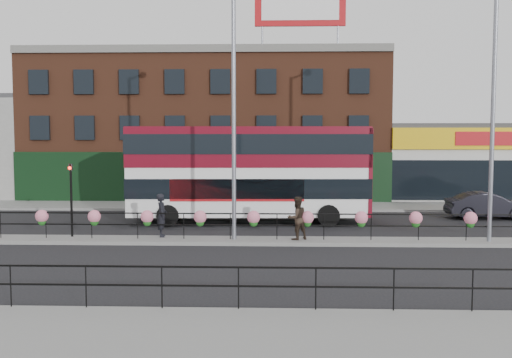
{
  "coord_description": "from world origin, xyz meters",
  "views": [
    {
      "loc": [
        0.98,
        -25.3,
        4.75
      ],
      "look_at": [
        0.0,
        3.0,
        2.5
      ],
      "focal_mm": 42.0,
      "sensor_mm": 36.0,
      "label": 1
    }
  ],
  "objects_px": {
    "lamp_column_west": "(234,82)",
    "lamp_column_east": "(491,79)",
    "car": "(488,205)",
    "pedestrian_b": "(297,218)",
    "pedestrian_a": "(162,215)",
    "double_decker_bus": "(249,164)"
  },
  "relations": [
    {
      "from": "pedestrian_b",
      "to": "lamp_column_west",
      "type": "distance_m",
      "value": 6.39
    },
    {
      "from": "car",
      "to": "pedestrian_a",
      "type": "relative_size",
      "value": 2.34
    },
    {
      "from": "pedestrian_b",
      "to": "lamp_column_east",
      "type": "bearing_deg",
      "value": 150.49
    },
    {
      "from": "pedestrian_a",
      "to": "pedestrian_b",
      "type": "xyz_separation_m",
      "value": [
        5.89,
        -0.52,
        -0.03
      ]
    },
    {
      "from": "car",
      "to": "lamp_column_west",
      "type": "bearing_deg",
      "value": 117.64
    },
    {
      "from": "lamp_column_east",
      "to": "lamp_column_west",
      "type": "bearing_deg",
      "value": 179.25
    },
    {
      "from": "lamp_column_west",
      "to": "double_decker_bus",
      "type": "bearing_deg",
      "value": 85.73
    },
    {
      "from": "pedestrian_b",
      "to": "lamp_column_east",
      "type": "height_order",
      "value": "lamp_column_east"
    },
    {
      "from": "car",
      "to": "lamp_column_east",
      "type": "height_order",
      "value": "lamp_column_east"
    },
    {
      "from": "lamp_column_east",
      "to": "car",
      "type": "bearing_deg",
      "value": 70.55
    },
    {
      "from": "pedestrian_a",
      "to": "lamp_column_east",
      "type": "distance_m",
      "value": 15.12
    },
    {
      "from": "pedestrian_a",
      "to": "lamp_column_east",
      "type": "height_order",
      "value": "lamp_column_east"
    },
    {
      "from": "pedestrian_a",
      "to": "double_decker_bus",
      "type": "bearing_deg",
      "value": -44.06
    },
    {
      "from": "pedestrian_b",
      "to": "car",
      "type": "bearing_deg",
      "value": -175.5
    },
    {
      "from": "car",
      "to": "pedestrian_a",
      "type": "height_order",
      "value": "pedestrian_a"
    },
    {
      "from": "pedestrian_a",
      "to": "pedestrian_b",
      "type": "height_order",
      "value": "pedestrian_a"
    },
    {
      "from": "lamp_column_west",
      "to": "pedestrian_a",
      "type": "bearing_deg",
      "value": 176.1
    },
    {
      "from": "lamp_column_west",
      "to": "pedestrian_b",
      "type": "bearing_deg",
      "value": -6.48
    },
    {
      "from": "double_decker_bus",
      "to": "pedestrian_a",
      "type": "bearing_deg",
      "value": -125.07
    },
    {
      "from": "lamp_column_west",
      "to": "lamp_column_east",
      "type": "xyz_separation_m",
      "value": [
        10.74,
        -0.14,
        0.05
      ]
    },
    {
      "from": "double_decker_bus",
      "to": "lamp_column_east",
      "type": "distance_m",
      "value": 12.33
    },
    {
      "from": "car",
      "to": "lamp_column_west",
      "type": "relative_size",
      "value": 0.39
    }
  ]
}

